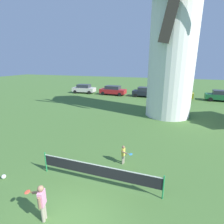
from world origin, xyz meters
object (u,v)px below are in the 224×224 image
tennis_net (98,171)px  player_far (124,154)px  player_near (42,201)px  windmill (173,41)px  stray_ball (4,177)px  parked_car_red (113,90)px  parked_car_mustard (179,94)px  parked_car_green (222,96)px  parked_car_black (145,92)px  parked_car_cream (84,89)px

tennis_net → player_far: size_ratio=5.39×
player_near → windmill: bearing=76.1°
stray_ball → parked_car_red: (-2.15, 22.96, 0.70)m
parked_car_mustard → parked_car_green: bearing=0.8°
player_far → parked_car_black: 19.94m
parked_car_black → parked_car_mustard: (5.19, 0.22, 0.00)m
parked_car_red → parked_car_green: same height
stray_ball → parked_car_green: bearing=58.5°
windmill → parked_car_red: (-9.25, 9.36, -6.57)m
windmill → parked_car_red: bearing=134.7°
tennis_net → player_near: size_ratio=4.08×
parked_car_red → parked_car_green: size_ratio=1.00×
player_near → player_far: player_near is taller
parked_car_black → parked_car_mustard: size_ratio=0.96×
tennis_net → parked_car_black: size_ratio=1.46×
windmill → stray_ball: bearing=-117.6°
parked_car_black → tennis_net: bearing=-87.0°
player_near → parked_car_cream: (-11.12, 24.26, -0.00)m
tennis_net → parked_car_black: parked_car_black is taller
stray_ball → parked_car_mustard: bearing=69.8°
player_far → player_near: bearing=-111.7°
parked_car_red → player_far: bearing=-69.7°
parked_car_green → windmill: bearing=-126.5°
windmill → tennis_net: 14.35m
player_far → parked_car_cream: parked_car_cream is taller
parked_car_red → tennis_net: bearing=-73.0°
parked_car_red → stray_ball: bearing=-84.7°
parked_car_red → parked_car_black: bearing=0.6°
parked_car_red → parked_car_cream: bearing=179.6°
player_near → parked_car_red: (-5.57, 24.22, -0.00)m
stray_ball → parked_car_cream: 24.26m
tennis_net → player_far: (0.68, 1.99, -0.07)m
player_far → parked_car_mustard: bearing=80.5°
stray_ball → parked_car_cream: parked_car_cream is taller
parked_car_mustard → tennis_net: bearing=-100.3°
stray_ball → parked_car_green: parked_car_green is taller
parked_car_cream → parked_car_red: (5.55, -0.04, 0.00)m
player_near → parked_car_cream: parked_car_cream is taller
parked_car_green → parked_car_black: bearing=-178.5°
parked_car_cream → parked_car_red: size_ratio=0.92×
windmill → parked_car_red: size_ratio=3.36×
parked_car_black → parked_car_green: 10.95m
stray_ball → parked_car_black: parked_car_black is taller
parked_car_mustard → parked_car_black: bearing=-177.6°
windmill → parked_car_red: 14.71m
windmill → stray_ball: (-7.10, -13.59, -7.28)m
player_far → parked_car_green: size_ratio=0.24×
player_far → parked_car_cream: (-12.88, 19.83, 0.19)m
windmill → tennis_net: size_ratio=2.57×
parked_car_red → parked_car_mustard: bearing=1.5°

